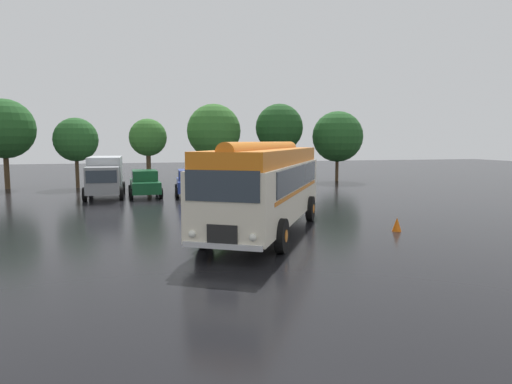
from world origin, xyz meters
TOP-DOWN VIEW (x-y plane):
  - ground_plane at (0.00, 0.00)m, footprint 120.00×120.00m
  - vintage_bus at (0.97, 0.98)m, footprint 7.15×9.96m
  - car_near_left at (-3.37, 13.95)m, footprint 2.11×4.27m
  - car_mid_left at (-0.50, 13.86)m, footprint 2.16×4.30m
  - car_mid_right at (2.33, 14.74)m, footprint 2.28×4.35m
  - box_van at (-5.81, 14.63)m, footprint 2.32×5.77m
  - tree_far_left at (-13.07, 21.17)m, footprint 4.34×4.34m
  - tree_left_of_centre at (-8.19, 20.70)m, footprint 3.25×3.25m
  - tree_centre at (-2.90, 20.52)m, footprint 2.87×2.87m
  - tree_right_of_centre at (2.34, 21.61)m, footprint 4.42×4.42m
  - tree_far_right at (7.82, 21.26)m, footprint 4.00×4.00m
  - tree_extra_right at (13.07, 21.11)m, footprint 4.39×4.39m
  - traffic_cone at (5.98, -0.16)m, footprint 0.36×0.36m

SIDE VIEW (x-z plane):
  - ground_plane at x=0.00m, z-range 0.00..0.00m
  - traffic_cone at x=5.98m, z-range 0.00..0.55m
  - car_near_left at x=-3.37m, z-range 0.02..1.68m
  - car_mid_left at x=-0.50m, z-range 0.02..1.68m
  - car_mid_right at x=2.33m, z-range 0.02..1.68m
  - box_van at x=-5.81m, z-range 0.11..2.61m
  - vintage_bus at x=0.97m, z-range 0.15..3.64m
  - tree_left_of_centre at x=-8.19m, z-range 0.94..6.18m
  - tree_centre at x=-2.90m, z-range 1.23..6.45m
  - tree_extra_right at x=13.07m, z-range 0.83..6.91m
  - tree_right_of_centre at x=2.34m, z-range 1.12..7.66m
  - tree_far_left at x=-13.07m, z-range 1.15..7.73m
  - tree_far_right at x=7.82m, z-range 1.29..7.92m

